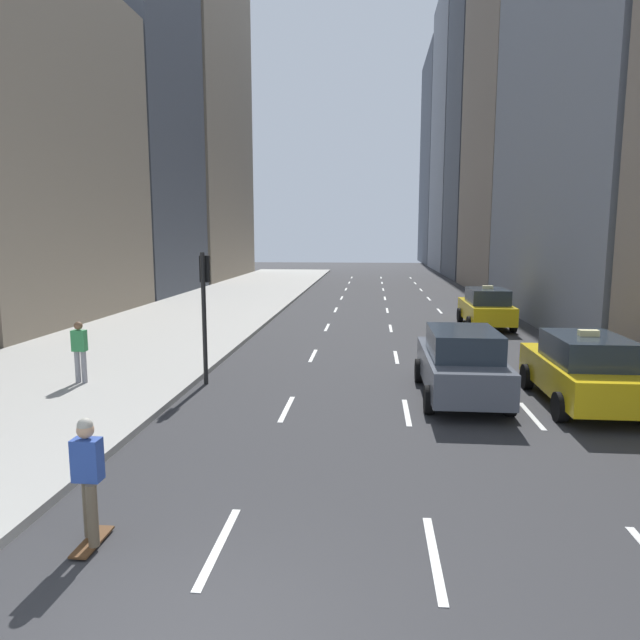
{
  "coord_description": "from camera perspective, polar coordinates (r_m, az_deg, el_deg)",
  "views": [
    {
      "loc": [
        1.77,
        -4.82,
        4.06
      ],
      "look_at": [
        0.32,
        10.89,
        1.7
      ],
      "focal_mm": 32.0,
      "sensor_mm": 36.0,
      "label": 1
    }
  ],
  "objects": [
    {
      "name": "sidewalk_left",
      "position": [
        33.25,
        -10.08,
        1.49
      ],
      "size": [
        8.0,
        66.0,
        0.15
      ],
      "primitive_type": "cube",
      "color": "#ADAAA3",
      "rests_on": "ground"
    },
    {
      "name": "skateboarder",
      "position": [
        8.22,
        -22.17,
        -14.25
      ],
      "size": [
        0.36,
        0.8,
        1.75
      ],
      "color": "brown",
      "rests_on": "ground"
    },
    {
      "name": "taxi_lead",
      "position": [
        26.25,
        16.27,
        1.21
      ],
      "size": [
        2.02,
        4.4,
        1.87
      ],
      "color": "yellow",
      "rests_on": "ground"
    },
    {
      "name": "lane_markings",
      "position": [
        28.13,
        6.89,
        0.16
      ],
      "size": [
        5.72,
        56.0,
        0.01
      ],
      "color": "white",
      "rests_on": "ground"
    },
    {
      "name": "taxi_second",
      "position": [
        15.0,
        24.8,
        -4.52
      ],
      "size": [
        2.02,
        4.4,
        1.87
      ],
      "color": "yellow",
      "rests_on": "ground"
    },
    {
      "name": "sedan_black_near",
      "position": [
        14.65,
        13.93,
        -4.19
      ],
      "size": [
        2.02,
        4.52,
        1.78
      ],
      "color": "#565B66",
      "rests_on": "ground"
    },
    {
      "name": "pedestrian_mid_block",
      "position": [
        16.4,
        -22.9,
        -2.67
      ],
      "size": [
        0.36,
        0.22,
        1.65
      ],
      "color": "gray",
      "rests_on": "sidewalk_left"
    },
    {
      "name": "building_row_right",
      "position": [
        55.51,
        16.61,
        17.82
      ],
      "size": [
        6.0,
        89.63,
        31.74
      ],
      "color": "gray",
      "rests_on": "ground"
    },
    {
      "name": "traffic_light_pole",
      "position": [
        15.73,
        -11.47,
        2.33
      ],
      "size": [
        0.24,
        0.42,
        3.6
      ],
      "color": "black",
      "rests_on": "ground"
    },
    {
      "name": "building_row_left",
      "position": [
        42.44,
        -18.16,
        22.4
      ],
      "size": [
        6.0,
        55.06,
        35.6
      ],
      "color": "slate",
      "rests_on": "ground"
    }
  ]
}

